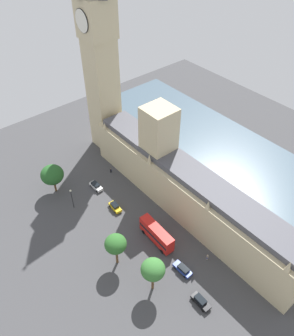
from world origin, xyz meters
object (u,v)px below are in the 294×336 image
car_blue_midblock (183,269)px  pedestrian_kerbside (111,171)px  car_white_corner (96,186)px  clock_tower (99,50)px  car_black_under_trees (201,301)px  plane_tree_far_end (116,244)px  car_yellow_cab_by_river_gate (115,207)px  pedestrian_opposite_hall (207,257)px  double_decker_bus_leading (157,234)px  plane_tree_near_tower (153,270)px  parliament_building (185,185)px  street_lamp_slot_10 (71,196)px  plane_tree_trailing (52,175)px

car_blue_midblock → pedestrian_kerbside: size_ratio=3.19×
car_white_corner → car_blue_midblock: (-0.35, 35.21, 0.00)m
clock_tower → car_white_corner: (14.94, 15.54, -30.86)m
car_black_under_trees → pedestrian_kerbside: size_ratio=3.03×
clock_tower → plane_tree_far_end: clock_tower is taller
car_yellow_cab_by_river_gate → pedestrian_opposite_hall: size_ratio=2.61×
double_decker_bus_leading → pedestrian_kerbside: double_decker_bus_leading is taller
double_decker_bus_leading → plane_tree_near_tower: bearing=47.4°
car_black_under_trees → plane_tree_far_end: bearing=-66.9°
pedestrian_opposite_hall → parliament_building: bearing=-56.5°
car_white_corner → car_blue_midblock: 35.21m
parliament_building → double_decker_bus_leading: bearing=18.1°
parliament_building → double_decker_bus_leading: 14.74m
pedestrian_kerbside → plane_tree_near_tower: (14.75, 36.77, 6.68)m
car_black_under_trees → clock_tower: bearing=-104.6°
double_decker_bus_leading → car_blue_midblock: size_ratio=2.19×
car_white_corner → pedestrian_kerbside: car_white_corner is taller
plane_tree_near_tower → plane_tree_far_end: bearing=-78.3°
double_decker_bus_leading → pedestrian_kerbside: bearing=-99.7°
car_white_corner → plane_tree_near_tower: bearing=74.5°
street_lamp_slot_10 → car_blue_midblock: bearing=105.5°
plane_tree_trailing → street_lamp_slot_10: plane_tree_trailing is taller
plane_tree_trailing → street_lamp_slot_10: 8.95m
parliament_building → car_blue_midblock: parliament_building is taller
car_yellow_cab_by_river_gate → pedestrian_kerbside: car_yellow_cab_by_river_gate is taller
parliament_building → clock_tower: clock_tower is taller
clock_tower → plane_tree_trailing: size_ratio=6.86×
parliament_building → plane_tree_near_tower: parliament_building is taller
double_decker_bus_leading → plane_tree_far_end: plane_tree_far_end is taller
parliament_building → plane_tree_far_end: (24.25, 3.13, -0.46)m
parliament_building → plane_tree_trailing: 36.11m
plane_tree_near_tower → clock_tower: bearing=-114.5°
double_decker_bus_leading → parliament_building: bearing=-159.8°
parliament_building → car_blue_midblock: size_ratio=13.93×
parliament_building → plane_tree_near_tower: 25.85m
parliament_building → car_black_under_trees: 28.75m
pedestrian_opposite_hall → plane_tree_far_end: (16.72, -12.85, 6.30)m
clock_tower → car_black_under_trees: clock_tower is taller
car_white_corner → pedestrian_opposite_hall: 37.27m
pedestrian_kerbside → street_lamp_slot_10: bearing=-43.1°
clock_tower → pedestrian_opposite_hall: (7.92, 52.14, -30.99)m
pedestrian_kerbside → plane_tree_near_tower: bearing=6.8°
double_decker_bus_leading → car_black_under_trees: size_ratio=2.31×
car_yellow_cab_by_river_gate → street_lamp_slot_10: 11.86m
car_blue_midblock → car_white_corner: bearing=88.6°
pedestrian_kerbside → car_blue_midblock: bearing=18.5°
double_decker_bus_leading → car_black_under_trees: bearing=81.5°
car_black_under_trees → parliament_building: bearing=-124.9°
car_white_corner → double_decker_bus_leading: double_decker_bus_leading is taller
car_white_corner → car_yellow_cab_by_river_gate: 9.97m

